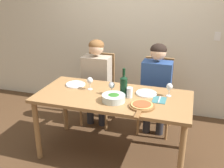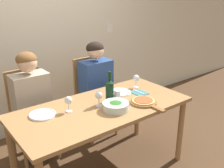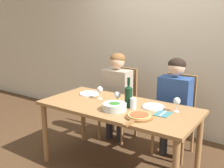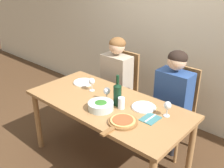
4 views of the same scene
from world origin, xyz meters
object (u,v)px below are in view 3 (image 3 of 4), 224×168
Objects in this scene: broccoli_bowl at (115,107)px; water_tumbler at (133,104)px; wine_glass_right at (177,102)px; wine_glass_centre at (117,95)px; dinner_plate_right at (153,107)px; chair_right at (177,112)px; person_man at (174,98)px; wine_glass_left at (100,90)px; chair_left at (121,101)px; fork_on_napkin at (163,114)px; wine_bottle at (129,95)px; person_woman at (116,88)px; pizza_on_board at (139,116)px; dinner_plate_left at (89,94)px.

broccoli_bowl is 0.20m from water_tumbler.
wine_glass_right is 1.00× the size of wine_glass_centre.
wine_glass_centre reaches higher than dinner_plate_right.
chair_right reaches higher than wine_glass_centre.
wine_glass_left is (-0.70, -0.56, 0.12)m from person_man.
dinner_plate_right is at bearing -37.82° from chair_left.
wine_glass_left is 0.84× the size of fork_on_napkin.
wine_glass_right is at bearing 4.97° from wine_glass_left.
dinner_plate_right is at bearing 28.10° from wine_bottle.
chair_right is at bearing 0.00° from chair_left.
person_man is at bearing 85.33° from dinner_plate_right.
fork_on_napkin is (0.96, -0.62, 0.02)m from person_woman.
pizza_on_board is at bearing -9.97° from broccoli_bowl.
fork_on_napkin is (0.32, 0.03, -0.05)m from water_tumbler.
wine_glass_left is (-0.67, 0.29, 0.09)m from pizza_on_board.
dinner_plate_right is (-0.04, -0.61, 0.24)m from chair_right.
fork_on_napkin is (0.40, -0.00, -0.12)m from wine_bottle.
person_man reaches higher than pizza_on_board.
person_man is 0.50m from dinner_plate_right.
broccoli_bowl is 0.32m from pizza_on_board.
wine_bottle is at bearing 137.75° from pizza_on_board.
wine_glass_right is (1.04, -0.60, 0.34)m from chair_left.
broccoli_bowl is 0.61× the size of pizza_on_board.
chair_left is 1.07m from broccoli_bowl.
chair_right is 8.69× the size of water_tumbler.
dinner_plate_left is 2.08× the size of water_tumbler.
water_tumbler is (0.63, -0.77, 0.29)m from chair_left.
wine_glass_centre is at bearing -13.20° from wine_glass_left.
chair_left is 6.64× the size of wine_glass_centre.
water_tumbler is at bearing -106.98° from person_man.
chair_right is 4.18× the size of dinner_plate_left.
wine_glass_left is 1.00× the size of wine_glass_right.
chair_left is 0.77m from wine_glass_left.
wine_bottle is 1.28× the size of broccoli_bowl.
wine_glass_right is at bearing -66.69° from person_man.
broccoli_bowl is (0.50, -0.79, 0.06)m from person_woman.
broccoli_bowl is (-0.34, -0.91, 0.27)m from chair_right.
person_woman reaches higher than dinner_plate_left.
pizza_on_board is 3.51× the size of water_tumbler.
dinner_plate_right is 0.35m from pizza_on_board.
dinner_plate_left is at bearing 164.15° from wine_glass_centre.
wine_glass_centre is (0.42, -0.63, 0.12)m from person_woman.
wine_glass_left and wine_glass_centre have the same top height.
chair_left is 4.03× the size of broccoli_bowl.
water_tumbler is at bearing -104.50° from chair_right.
dinner_plate_left is 1.00× the size of dinner_plate_right.
pizza_on_board is (0.81, -0.97, 0.25)m from chair_left.
fork_on_napkin is (0.82, -0.06, -0.10)m from wine_glass_left.
wine_glass_right is at bearing 57.93° from pizza_on_board.
dinner_plate_left is at bearing -98.61° from chair_left.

